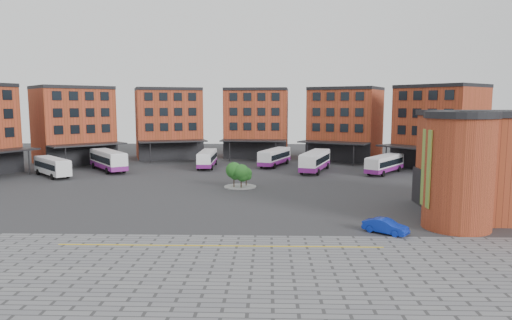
{
  "coord_description": "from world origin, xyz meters",
  "views": [
    {
      "loc": [
        5.94,
        -49.1,
        11.25
      ],
      "look_at": [
        4.23,
        9.8,
        4.0
      ],
      "focal_mm": 32.0,
      "sensor_mm": 36.0,
      "label": 1
    }
  ],
  "objects_px": {
    "tree_island": "(239,173)",
    "bus_d": "(275,157)",
    "bus_c": "(207,159)",
    "bus_e": "(315,161)",
    "bus_b": "(108,160)",
    "bus_a": "(52,166)",
    "bus_f": "(385,164)",
    "blue_car": "(386,226)"
  },
  "relations": [
    {
      "from": "tree_island",
      "to": "bus_d",
      "type": "relative_size",
      "value": 0.4
    },
    {
      "from": "bus_b",
      "to": "bus_d",
      "type": "distance_m",
      "value": 29.13
    },
    {
      "from": "tree_island",
      "to": "bus_f",
      "type": "bearing_deg",
      "value": 30.69
    },
    {
      "from": "tree_island",
      "to": "bus_e",
      "type": "relative_size",
      "value": 0.36
    },
    {
      "from": "bus_c",
      "to": "bus_e",
      "type": "relative_size",
      "value": 0.87
    },
    {
      "from": "bus_e",
      "to": "bus_b",
      "type": "bearing_deg",
      "value": -161.46
    },
    {
      "from": "tree_island",
      "to": "blue_car",
      "type": "height_order",
      "value": "tree_island"
    },
    {
      "from": "bus_a",
      "to": "bus_e",
      "type": "xyz_separation_m",
      "value": [
        41.54,
        6.4,
        0.09
      ]
    },
    {
      "from": "bus_d",
      "to": "blue_car",
      "type": "relative_size",
      "value": 2.81
    },
    {
      "from": "tree_island",
      "to": "bus_d",
      "type": "xyz_separation_m",
      "value": [
        5.02,
        22.2,
        -0.3
      ]
    },
    {
      "from": "bus_b",
      "to": "bus_e",
      "type": "distance_m",
      "value": 34.95
    },
    {
      "from": "tree_island",
      "to": "bus_f",
      "type": "xyz_separation_m",
      "value": [
        22.83,
        13.55,
        -0.37
      ]
    },
    {
      "from": "bus_e",
      "to": "bus_a",
      "type": "bearing_deg",
      "value": -152.93
    },
    {
      "from": "bus_d",
      "to": "bus_f",
      "type": "distance_m",
      "value": 19.8
    },
    {
      "from": "tree_island",
      "to": "bus_e",
      "type": "bearing_deg",
      "value": 52.55
    },
    {
      "from": "bus_a",
      "to": "bus_f",
      "type": "xyz_separation_m",
      "value": [
        52.66,
        4.66,
        -0.12
      ]
    },
    {
      "from": "tree_island",
      "to": "bus_d",
      "type": "distance_m",
      "value": 22.76
    },
    {
      "from": "tree_island",
      "to": "bus_e",
      "type": "distance_m",
      "value": 19.26
    },
    {
      "from": "bus_e",
      "to": "bus_f",
      "type": "bearing_deg",
      "value": 9.45
    },
    {
      "from": "tree_island",
      "to": "bus_c",
      "type": "relative_size",
      "value": 0.42
    },
    {
      "from": "bus_b",
      "to": "bus_e",
      "type": "relative_size",
      "value": 0.94
    },
    {
      "from": "bus_c",
      "to": "tree_island",
      "type": "bearing_deg",
      "value": -71.1
    },
    {
      "from": "bus_d",
      "to": "bus_e",
      "type": "distance_m",
      "value": 9.62
    },
    {
      "from": "tree_island",
      "to": "bus_f",
      "type": "height_order",
      "value": "tree_island"
    },
    {
      "from": "bus_a",
      "to": "bus_b",
      "type": "xyz_separation_m",
      "value": [
        6.59,
        6.26,
        0.13
      ]
    },
    {
      "from": "bus_f",
      "to": "bus_c",
      "type": "bearing_deg",
      "value": -155.14
    },
    {
      "from": "bus_c",
      "to": "blue_car",
      "type": "distance_m",
      "value": 46.29
    },
    {
      "from": "bus_b",
      "to": "bus_d",
      "type": "height_order",
      "value": "bus_b"
    },
    {
      "from": "bus_c",
      "to": "bus_e",
      "type": "height_order",
      "value": "bus_e"
    },
    {
      "from": "tree_island",
      "to": "bus_c",
      "type": "distance_m",
      "value": 20.91
    },
    {
      "from": "bus_a",
      "to": "bus_d",
      "type": "xyz_separation_m",
      "value": [
        34.85,
        13.3,
        -0.06
      ]
    },
    {
      "from": "bus_c",
      "to": "bus_f",
      "type": "bearing_deg",
      "value": -12.3
    },
    {
      "from": "bus_c",
      "to": "blue_car",
      "type": "relative_size",
      "value": 2.68
    },
    {
      "from": "tree_island",
      "to": "bus_a",
      "type": "relative_size",
      "value": 0.49
    },
    {
      "from": "bus_a",
      "to": "bus_d",
      "type": "relative_size",
      "value": 0.82
    },
    {
      "from": "bus_a",
      "to": "bus_c",
      "type": "relative_size",
      "value": 0.86
    },
    {
      "from": "bus_c",
      "to": "blue_car",
      "type": "height_order",
      "value": "bus_c"
    },
    {
      "from": "bus_c",
      "to": "bus_d",
      "type": "xyz_separation_m",
      "value": [
        12.02,
        2.49,
        0.06
      ]
    },
    {
      "from": "blue_car",
      "to": "bus_d",
      "type": "bearing_deg",
      "value": 50.49
    },
    {
      "from": "bus_d",
      "to": "bus_f",
      "type": "xyz_separation_m",
      "value": [
        17.81,
        -8.64,
        -0.06
      ]
    },
    {
      "from": "bus_a",
      "to": "bus_c",
      "type": "xyz_separation_m",
      "value": [
        22.83,
        10.81,
        -0.12
      ]
    },
    {
      "from": "bus_b",
      "to": "blue_car",
      "type": "relative_size",
      "value": 2.91
    }
  ]
}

